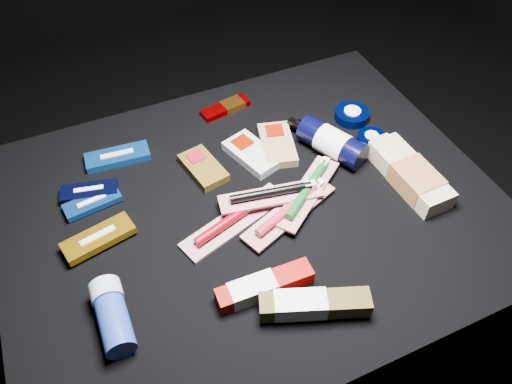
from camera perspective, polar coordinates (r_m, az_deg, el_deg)
name	(u,v)px	position (r m, az deg, el deg)	size (l,w,h in m)	color
ground	(252,303)	(1.34, -0.42, -12.56)	(3.00, 3.00, 0.00)	black
cloth_table	(252,260)	(1.17, -0.48, -7.77)	(0.98, 0.78, 0.40)	black
luna_bar_0	(118,157)	(1.13, -15.53, 3.93)	(0.14, 0.06, 0.02)	blue
luna_bar_1	(93,203)	(1.05, -18.18, -1.16)	(0.12, 0.06, 0.01)	#1750A9
luna_bar_2	(89,191)	(1.07, -18.51, 0.10)	(0.12, 0.07, 0.01)	black
luna_bar_3	(99,238)	(0.98, -17.55, -5.03)	(0.14, 0.08, 0.02)	#B88410
clif_bar_0	(202,166)	(1.07, -6.18, 2.93)	(0.08, 0.12, 0.02)	#543D10
clif_bar_1	(251,153)	(1.09, -0.58, 4.53)	(0.11, 0.14, 0.02)	beige
clif_bar_2	(277,143)	(1.12, 2.39, 5.63)	(0.10, 0.14, 0.02)	#998352
power_bar	(228,107)	(1.22, -3.25, 9.70)	(0.13, 0.06, 0.01)	#7E0002
lotion_bottle	(332,142)	(1.10, 8.66, 5.64)	(0.12, 0.19, 0.06)	black
cream_tin_upper	(352,115)	(1.21, 10.90, 8.66)	(0.08, 0.08, 0.03)	black
cream_tin_lower	(371,138)	(1.16, 13.02, 5.99)	(0.06, 0.06, 0.02)	black
bodywash_bottle	(410,175)	(1.08, 17.24, 1.86)	(0.08, 0.22, 0.04)	#CDB28B
deodorant_stick	(112,315)	(0.87, -16.10, -13.34)	(0.05, 0.13, 0.05)	navy
toothbrush_pack_0	(236,218)	(0.97, -2.28, -3.00)	(0.24, 0.12, 0.03)	silver
toothbrush_pack_1	(290,209)	(0.98, 3.96, -2.01)	(0.23, 0.13, 0.02)	beige
toothbrush_pack_2	(308,190)	(1.01, 5.97, 0.25)	(0.20, 0.17, 0.02)	beige
toothbrush_pack_3	(272,194)	(0.98, 1.88, -0.25)	(0.21, 0.09, 0.02)	silver
toothpaste_carton_red	(261,287)	(0.88, 0.52, -10.84)	(0.17, 0.04, 0.03)	#8A0400
toothpaste_carton_green	(310,305)	(0.86, 6.14, -12.66)	(0.19, 0.10, 0.04)	#3A300E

